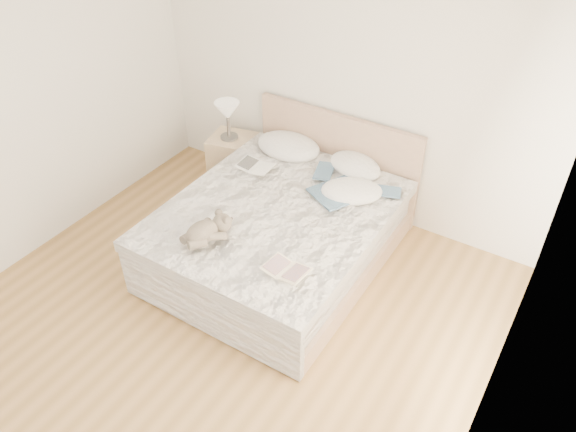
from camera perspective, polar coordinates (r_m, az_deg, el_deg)
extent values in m
cube|color=brown|center=(4.51, -8.95, -12.65)|extent=(4.00, 4.50, 0.00)
cube|color=silver|center=(5.20, 5.79, 13.90)|extent=(4.00, 0.02, 2.70)
cube|color=silver|center=(2.92, 20.69, -11.28)|extent=(0.02, 4.50, 2.70)
cube|color=white|center=(3.07, 22.35, -6.21)|extent=(0.02, 1.30, 1.10)
cube|color=tan|center=(5.06, -0.84, -3.51)|extent=(1.68, 2.08, 0.20)
cube|color=silver|center=(4.90, -0.86, -1.32)|extent=(1.60, 2.00, 0.30)
cube|color=silver|center=(4.75, -1.21, 0.14)|extent=(1.72, 2.05, 0.10)
cube|color=tan|center=(5.55, 4.96, 5.65)|extent=(1.70, 0.06, 1.00)
cube|color=tan|center=(5.96, -5.51, 5.60)|extent=(0.52, 0.49, 0.56)
cylinder|color=#4B4741|center=(5.82, -5.98, 8.01)|extent=(0.18, 0.18, 0.02)
cylinder|color=#393431|center=(5.75, -6.07, 9.18)|extent=(0.03, 0.03, 0.25)
cone|color=beige|center=(5.68, -6.18, 10.58)|extent=(0.25, 0.25, 0.18)
ellipsoid|color=white|center=(5.49, 0.04, 7.11)|extent=(0.66, 0.46, 0.20)
ellipsoid|color=white|center=(5.23, 6.84, 5.11)|extent=(0.63, 0.53, 0.16)
ellipsoid|color=white|center=(4.89, 6.48, 2.55)|extent=(0.65, 0.58, 0.16)
cube|color=white|center=(5.20, -3.34, 5.02)|extent=(0.35, 0.25, 0.03)
cube|color=#FEEFCA|center=(4.10, -0.19, -5.52)|extent=(0.35, 0.25, 0.02)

